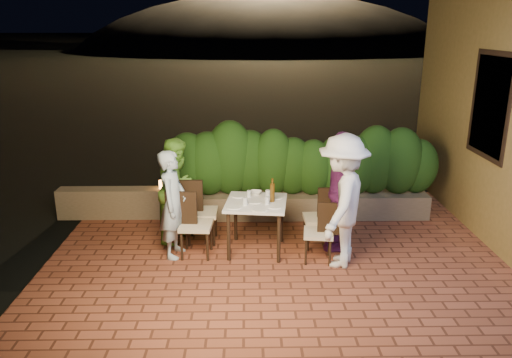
{
  "coord_description": "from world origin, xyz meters",
  "views": [
    {
      "loc": [
        -0.73,
        -5.63,
        3.12
      ],
      "look_at": [
        -0.61,
        1.04,
        1.05
      ],
      "focal_mm": 35.0,
      "sensor_mm": 36.0,
      "label": 1
    }
  ],
  "objects_px": {
    "diner_white": "(342,201)",
    "diner_blue": "(173,204)",
    "chair_left_front": "(196,224)",
    "diner_green": "(178,190)",
    "chair_right_front": "(318,232)",
    "dining_table": "(256,226)",
    "chair_left_back": "(202,211)",
    "bowl": "(256,193)",
    "diner_purple": "(341,191)",
    "beer_bottle": "(272,190)",
    "chair_right_back": "(318,217)",
    "parapet_lamp": "(162,185)"
  },
  "relations": [
    {
      "from": "diner_white",
      "to": "diner_blue",
      "type": "bearing_deg",
      "value": -74.82
    },
    {
      "from": "chair_left_front",
      "to": "diner_green",
      "type": "distance_m",
      "value": 0.71
    },
    {
      "from": "chair_right_front",
      "to": "dining_table",
      "type": "bearing_deg",
      "value": -13.86
    },
    {
      "from": "chair_left_back",
      "to": "bowl",
      "type": "bearing_deg",
      "value": -0.36
    },
    {
      "from": "diner_purple",
      "to": "beer_bottle",
      "type": "bearing_deg",
      "value": -71.42
    },
    {
      "from": "chair_right_back",
      "to": "diner_white",
      "type": "relative_size",
      "value": 0.5
    },
    {
      "from": "dining_table",
      "to": "chair_right_front",
      "type": "relative_size",
      "value": 0.98
    },
    {
      "from": "bowl",
      "to": "chair_right_back",
      "type": "bearing_deg",
      "value": -10.79
    },
    {
      "from": "chair_left_back",
      "to": "chair_right_front",
      "type": "bearing_deg",
      "value": -21.34
    },
    {
      "from": "bowl",
      "to": "chair_left_front",
      "type": "distance_m",
      "value": 1.0
    },
    {
      "from": "chair_left_back",
      "to": "diner_blue",
      "type": "bearing_deg",
      "value": -126.38
    },
    {
      "from": "chair_right_back",
      "to": "diner_blue",
      "type": "bearing_deg",
      "value": 6.02
    },
    {
      "from": "bowl",
      "to": "diner_blue",
      "type": "bearing_deg",
      "value": -158.77
    },
    {
      "from": "chair_left_back",
      "to": "chair_right_front",
      "type": "height_order",
      "value": "chair_left_back"
    },
    {
      "from": "dining_table",
      "to": "diner_blue",
      "type": "relative_size",
      "value": 0.55
    },
    {
      "from": "bowl",
      "to": "chair_left_front",
      "type": "xyz_separation_m",
      "value": [
        -0.84,
        -0.46,
        -0.3
      ]
    },
    {
      "from": "bowl",
      "to": "diner_white",
      "type": "distance_m",
      "value": 1.36
    },
    {
      "from": "bowl",
      "to": "chair_right_back",
      "type": "relative_size",
      "value": 0.2
    },
    {
      "from": "chair_right_front",
      "to": "chair_right_back",
      "type": "xyz_separation_m",
      "value": [
        0.07,
        0.48,
        0.02
      ]
    },
    {
      "from": "diner_blue",
      "to": "diner_green",
      "type": "distance_m",
      "value": 0.54
    },
    {
      "from": "diner_green",
      "to": "diner_blue",
      "type": "bearing_deg",
      "value": -161.51
    },
    {
      "from": "dining_table",
      "to": "chair_left_back",
      "type": "relative_size",
      "value": 0.87
    },
    {
      "from": "chair_left_back",
      "to": "chair_right_back",
      "type": "height_order",
      "value": "chair_left_back"
    },
    {
      "from": "chair_left_front",
      "to": "diner_blue",
      "type": "relative_size",
      "value": 0.62
    },
    {
      "from": "bowl",
      "to": "diner_white",
      "type": "xyz_separation_m",
      "value": [
        1.12,
        -0.75,
        0.13
      ]
    },
    {
      "from": "chair_left_front",
      "to": "chair_right_back",
      "type": "xyz_separation_m",
      "value": [
        1.75,
        0.28,
        -0.02
      ]
    },
    {
      "from": "chair_left_front",
      "to": "chair_left_back",
      "type": "height_order",
      "value": "chair_left_back"
    },
    {
      "from": "dining_table",
      "to": "chair_left_back",
      "type": "height_order",
      "value": "chair_left_back"
    },
    {
      "from": "dining_table",
      "to": "diner_white",
      "type": "distance_m",
      "value": 1.31
    },
    {
      "from": "dining_table",
      "to": "diner_green",
      "type": "height_order",
      "value": "diner_green"
    },
    {
      "from": "chair_left_front",
      "to": "diner_green",
      "type": "xyz_separation_m",
      "value": [
        -0.3,
        0.56,
        0.31
      ]
    },
    {
      "from": "parapet_lamp",
      "to": "chair_left_front",
      "type": "bearing_deg",
      "value": -64.57
    },
    {
      "from": "dining_table",
      "to": "beer_bottle",
      "type": "xyz_separation_m",
      "value": [
        0.23,
        -0.0,
        0.54
      ]
    },
    {
      "from": "diner_white",
      "to": "parapet_lamp",
      "type": "relative_size",
      "value": 12.85
    },
    {
      "from": "dining_table",
      "to": "beer_bottle",
      "type": "relative_size",
      "value": 2.46
    },
    {
      "from": "bowl",
      "to": "chair_left_back",
      "type": "distance_m",
      "value": 0.85
    },
    {
      "from": "dining_table",
      "to": "chair_right_back",
      "type": "distance_m",
      "value": 0.92
    },
    {
      "from": "chair_left_front",
      "to": "chair_right_back",
      "type": "relative_size",
      "value": 1.05
    },
    {
      "from": "chair_left_back",
      "to": "diner_purple",
      "type": "distance_m",
      "value": 2.05
    },
    {
      "from": "bowl",
      "to": "diner_blue",
      "type": "height_order",
      "value": "diner_blue"
    },
    {
      "from": "dining_table",
      "to": "diner_blue",
      "type": "distance_m",
      "value": 1.21
    },
    {
      "from": "diner_blue",
      "to": "diner_white",
      "type": "relative_size",
      "value": 0.84
    },
    {
      "from": "dining_table",
      "to": "diner_green",
      "type": "xyz_separation_m",
      "value": [
        -1.14,
        0.43,
        0.41
      ]
    },
    {
      "from": "dining_table",
      "to": "chair_right_front",
      "type": "bearing_deg",
      "value": -20.87
    },
    {
      "from": "diner_white",
      "to": "chair_right_back",
      "type": "bearing_deg",
      "value": -136.62
    },
    {
      "from": "chair_left_back",
      "to": "diner_purple",
      "type": "height_order",
      "value": "diner_purple"
    },
    {
      "from": "diner_green",
      "to": "parapet_lamp",
      "type": "distance_m",
      "value": 1.04
    },
    {
      "from": "chair_right_front",
      "to": "diner_purple",
      "type": "distance_m",
      "value": 0.71
    },
    {
      "from": "chair_right_front",
      "to": "diner_green",
      "type": "xyz_separation_m",
      "value": [
        -1.98,
        0.75,
        0.36
      ]
    },
    {
      "from": "chair_right_back",
      "to": "diner_purple",
      "type": "bearing_deg",
      "value": 167.98
    }
  ]
}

